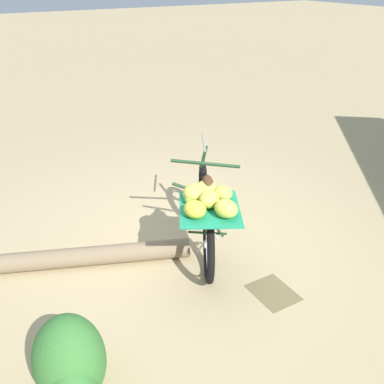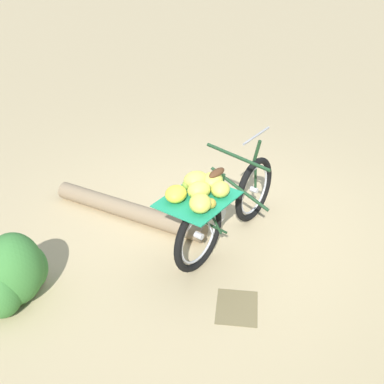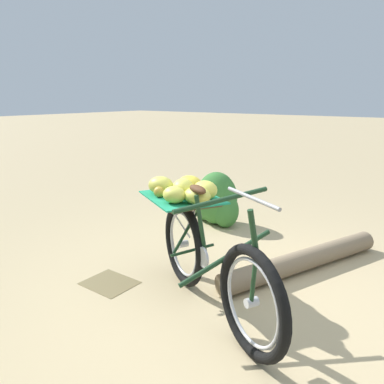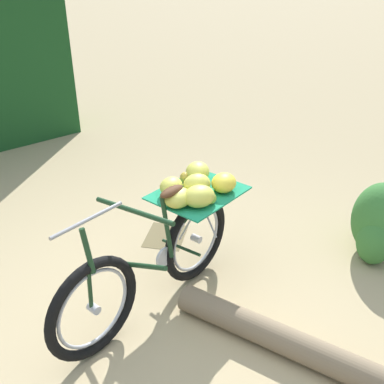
{
  "view_description": "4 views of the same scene",
  "coord_description": "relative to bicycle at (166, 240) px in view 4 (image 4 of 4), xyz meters",
  "views": [
    {
      "loc": [
        -3.43,
        1.99,
        2.69
      ],
      "look_at": [
        -0.52,
        0.29,
        0.95
      ],
      "focal_mm": 40.56,
      "sensor_mm": 36.0,
      "label": 1
    },
    {
      "loc": [
        -4.14,
        -0.25,
        2.97
      ],
      "look_at": [
        -0.49,
        0.2,
        0.79
      ],
      "focal_mm": 44.27,
      "sensor_mm": 36.0,
      "label": 2
    },
    {
      "loc": [
        1.31,
        -2.28,
        1.59
      ],
      "look_at": [
        -0.49,
        0.16,
        0.83
      ],
      "focal_mm": 35.57,
      "sensor_mm": 36.0,
      "label": 3
    },
    {
      "loc": [
        2.41,
        0.67,
        2.4
      ],
      "look_at": [
        -0.56,
        0.1,
        0.79
      ],
      "focal_mm": 42.08,
      "sensor_mm": 36.0,
      "label": 4
    }
  ],
  "objects": [
    {
      "name": "fallen_log",
      "position": [
        0.44,
        1.04,
        -0.44
      ],
      "size": [
        0.88,
        1.84,
        0.2
      ],
      "primitive_type": "cylinder",
      "rotation": [
        0.0,
        1.57,
        1.19
      ],
      "color": "#7F6B51",
      "rests_on": "ground_plane"
    },
    {
      "name": "ground_plane",
      "position": [
        0.25,
        0.04,
        -0.54
      ],
      "size": [
        60.0,
        60.0,
        0.0
      ],
      "primitive_type": "plane",
      "color": "tan"
    },
    {
      "name": "bicycle",
      "position": [
        0.0,
        0.0,
        0.0
      ],
      "size": [
        1.7,
        1.12,
        1.03
      ],
      "rotation": [
        0.0,
        0.0,
        -0.5
      ],
      "color": "black",
      "rests_on": "ground_plane"
    },
    {
      "name": "leaf_litter_patch",
      "position": [
        -0.83,
        -0.23,
        -0.53
      ],
      "size": [
        0.44,
        0.36,
        0.01
      ],
      "primitive_type": "cube",
      "color": "olive",
      "rests_on": "ground_plane"
    },
    {
      "name": "shrub_cluster",
      "position": [
        -0.97,
        1.69,
        -0.24
      ],
      "size": [
        0.71,
        0.49,
        0.68
      ],
      "color": "#387533",
      "rests_on": "ground_plane"
    }
  ]
}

